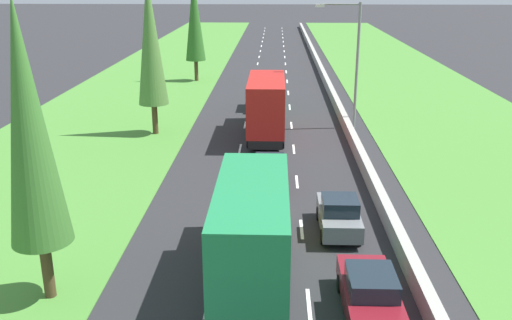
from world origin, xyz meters
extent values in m
plane|color=#28282B|center=(0.00, 60.00, 0.00)|extent=(300.00, 300.00, 0.00)
cube|color=#478433|center=(-12.65, 60.00, 0.02)|extent=(14.00, 140.00, 0.04)
cube|color=#478433|center=(14.35, 60.00, 0.02)|extent=(14.00, 140.00, 0.04)
cube|color=#9E9B93|center=(5.70, 60.00, 0.42)|extent=(0.44, 120.00, 0.85)
cube|color=white|center=(-1.75, 15.00, 0.01)|extent=(0.14, 2.00, 0.01)
cube|color=white|center=(-1.75, 21.00, 0.01)|extent=(0.14, 2.00, 0.01)
cube|color=white|center=(-1.75, 27.00, 0.01)|extent=(0.14, 2.00, 0.01)
cube|color=white|center=(-1.75, 33.00, 0.01)|extent=(0.14, 2.00, 0.01)
cube|color=white|center=(-1.75, 39.00, 0.01)|extent=(0.14, 2.00, 0.01)
cube|color=white|center=(-1.75, 45.00, 0.01)|extent=(0.14, 2.00, 0.01)
cube|color=white|center=(-1.75, 51.00, 0.01)|extent=(0.14, 2.00, 0.01)
cube|color=white|center=(-1.75, 57.00, 0.01)|extent=(0.14, 2.00, 0.01)
cube|color=white|center=(-1.75, 63.00, 0.01)|extent=(0.14, 2.00, 0.01)
cube|color=white|center=(-1.75, 69.00, 0.01)|extent=(0.14, 2.00, 0.01)
cube|color=white|center=(-1.75, 75.00, 0.01)|extent=(0.14, 2.00, 0.01)
cube|color=white|center=(-1.75, 81.00, 0.01)|extent=(0.14, 2.00, 0.01)
cube|color=white|center=(-1.75, 87.00, 0.01)|extent=(0.14, 2.00, 0.01)
cube|color=white|center=(-1.75, 93.00, 0.01)|extent=(0.14, 2.00, 0.01)
cube|color=white|center=(-1.75, 99.00, 0.01)|extent=(0.14, 2.00, 0.01)
cube|color=white|center=(-1.75, 105.00, 0.01)|extent=(0.14, 2.00, 0.01)
cube|color=white|center=(-1.75, 111.00, 0.01)|extent=(0.14, 2.00, 0.01)
cube|color=white|center=(-1.75, 117.00, 0.01)|extent=(0.14, 2.00, 0.01)
cube|color=white|center=(1.75, 15.00, 0.01)|extent=(0.14, 2.00, 0.01)
cube|color=white|center=(1.75, 21.00, 0.01)|extent=(0.14, 2.00, 0.01)
cube|color=white|center=(1.75, 27.00, 0.01)|extent=(0.14, 2.00, 0.01)
cube|color=white|center=(1.75, 33.00, 0.01)|extent=(0.14, 2.00, 0.01)
cube|color=white|center=(1.75, 39.00, 0.01)|extent=(0.14, 2.00, 0.01)
cube|color=white|center=(1.75, 45.00, 0.01)|extent=(0.14, 2.00, 0.01)
cube|color=white|center=(1.75, 51.00, 0.01)|extent=(0.14, 2.00, 0.01)
cube|color=white|center=(1.75, 57.00, 0.01)|extent=(0.14, 2.00, 0.01)
cube|color=white|center=(1.75, 63.00, 0.01)|extent=(0.14, 2.00, 0.01)
cube|color=white|center=(1.75, 69.00, 0.01)|extent=(0.14, 2.00, 0.01)
cube|color=white|center=(1.75, 75.00, 0.01)|extent=(0.14, 2.00, 0.01)
cube|color=white|center=(1.75, 81.00, 0.01)|extent=(0.14, 2.00, 0.01)
cube|color=white|center=(1.75, 87.00, 0.01)|extent=(0.14, 2.00, 0.01)
cube|color=white|center=(1.75, 93.00, 0.01)|extent=(0.14, 2.00, 0.01)
cube|color=white|center=(1.75, 99.00, 0.01)|extent=(0.14, 2.00, 0.01)
cube|color=white|center=(1.75, 105.00, 0.01)|extent=(0.14, 2.00, 0.01)
cube|color=white|center=(1.75, 111.00, 0.01)|extent=(0.14, 2.00, 0.01)
cube|color=white|center=(1.75, 117.00, 0.01)|extent=(0.14, 2.00, 0.01)
cube|color=maroon|center=(3.72, 14.50, 0.68)|extent=(1.76, 4.50, 0.72)
cube|color=#19232D|center=(3.72, 14.35, 1.34)|extent=(1.56, 1.90, 0.60)
cylinder|color=black|center=(2.92, 15.90, 0.32)|extent=(0.22, 0.64, 0.64)
cylinder|color=black|center=(4.52, 15.90, 0.32)|extent=(0.22, 0.64, 0.64)
cube|color=black|center=(-0.24, 16.57, 0.60)|extent=(2.20, 9.40, 0.56)
cube|color=yellow|center=(-0.24, 20.17, 2.13)|extent=(2.40, 2.20, 2.50)
cube|color=#1E7F47|center=(-0.24, 15.47, 2.53)|extent=(2.44, 7.20, 3.30)
cylinder|color=black|center=(-1.36, 19.87, 0.32)|extent=(0.22, 0.64, 0.64)
cylinder|color=black|center=(0.88, 19.87, 0.32)|extent=(0.22, 0.64, 0.64)
cylinder|color=black|center=(-1.36, 14.39, 0.32)|extent=(0.22, 0.64, 0.64)
cylinder|color=black|center=(0.88, 14.39, 0.32)|extent=(0.22, 0.64, 0.64)
cube|color=slate|center=(3.36, 20.85, 0.70)|extent=(1.68, 3.90, 0.76)
cube|color=#19232D|center=(3.36, 20.55, 1.40)|extent=(1.52, 1.60, 0.64)
cylinder|color=black|center=(2.60, 22.06, 0.32)|extent=(0.22, 0.64, 0.64)
cylinder|color=black|center=(4.12, 22.06, 0.32)|extent=(0.22, 0.64, 0.64)
cylinder|color=black|center=(2.60, 19.64, 0.32)|extent=(0.22, 0.64, 0.64)
cylinder|color=black|center=(4.12, 19.64, 0.32)|extent=(0.22, 0.64, 0.64)
cube|color=maroon|center=(0.25, 26.49, 0.70)|extent=(1.68, 3.90, 0.76)
cube|color=#19232D|center=(0.25, 26.19, 1.40)|extent=(1.52, 1.60, 0.64)
cylinder|color=black|center=(-0.51, 27.70, 0.32)|extent=(0.22, 0.64, 0.64)
cylinder|color=black|center=(1.01, 27.70, 0.32)|extent=(0.22, 0.64, 0.64)
cylinder|color=black|center=(-0.51, 25.28, 0.32)|extent=(0.22, 0.64, 0.64)
cylinder|color=black|center=(1.01, 25.28, 0.32)|extent=(0.22, 0.64, 0.64)
cube|color=black|center=(-0.09, 36.49, 0.60)|extent=(2.20, 9.40, 0.56)
cube|color=orange|center=(-0.09, 40.09, 2.13)|extent=(2.40, 2.20, 2.50)
cube|color=#B21E19|center=(-0.09, 35.39, 2.53)|extent=(2.44, 7.20, 3.30)
cylinder|color=black|center=(-1.21, 39.79, 0.32)|extent=(0.22, 0.64, 0.64)
cylinder|color=black|center=(1.03, 39.79, 0.32)|extent=(0.22, 0.64, 0.64)
cylinder|color=black|center=(-1.21, 34.31, 0.32)|extent=(0.22, 0.64, 0.64)
cylinder|color=black|center=(1.03, 34.31, 0.32)|extent=(0.22, 0.64, 0.64)
cylinder|color=black|center=(-1.21, 33.23, 0.32)|extent=(0.22, 0.64, 0.64)
cylinder|color=black|center=(1.03, 33.23, 0.32)|extent=(0.22, 0.64, 0.64)
cube|color=#237A33|center=(-0.11, 44.85, 1.02)|extent=(1.90, 4.90, 1.40)
cube|color=#237A33|center=(-0.11, 44.55, 2.27)|extent=(1.80, 3.10, 1.10)
cylinder|color=black|center=(-0.98, 46.37, 0.32)|extent=(0.22, 0.64, 0.64)
cylinder|color=black|center=(0.76, 46.37, 0.32)|extent=(0.22, 0.64, 0.64)
cylinder|color=black|center=(-0.98, 43.33, 0.32)|extent=(0.22, 0.64, 0.64)
cylinder|color=black|center=(0.76, 43.33, 0.32)|extent=(0.22, 0.64, 0.64)
cylinder|color=#4C3823|center=(-7.37, 15.19, 1.10)|extent=(0.39, 0.39, 2.20)
cone|color=#3D752D|center=(-7.37, 15.19, 6.31)|extent=(2.06, 2.06, 8.22)
cylinder|color=#4C3823|center=(-7.98, 36.31, 1.10)|extent=(0.40, 0.40, 2.20)
cone|color=#4C7F38|center=(-7.98, 36.31, 6.60)|extent=(2.07, 2.07, 8.80)
cylinder|color=#4C3823|center=(-7.86, 56.93, 1.10)|extent=(0.40, 0.40, 2.20)
cone|color=#2D6623|center=(-7.86, 56.93, 6.56)|extent=(2.07, 2.07, 8.72)
cylinder|color=gray|center=(6.34, 38.48, 4.50)|extent=(0.20, 0.20, 9.00)
cylinder|color=gray|center=(4.94, 38.48, 8.85)|extent=(2.80, 0.12, 0.12)
cube|color=silver|center=(3.54, 38.48, 8.75)|extent=(0.60, 0.28, 0.20)
camera|label=1|loc=(0.50, -1.82, 10.91)|focal=39.26mm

